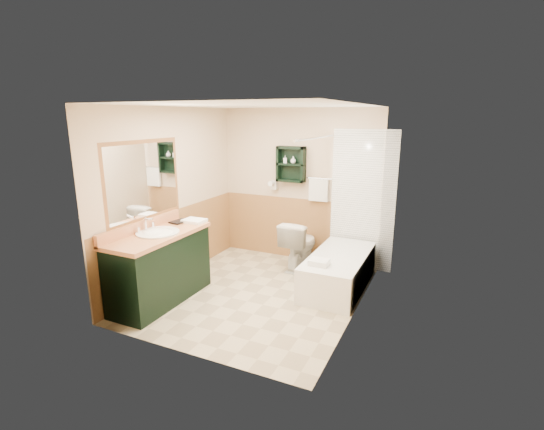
# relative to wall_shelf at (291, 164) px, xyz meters

# --- Properties ---
(floor) EXTENTS (3.00, 3.00, 0.00)m
(floor) POSITION_rel_wall_shelf_xyz_m (0.10, -1.41, -1.55)
(floor) COLOR #C3B38E
(floor) RESTS_ON ground
(back_wall) EXTENTS (2.60, 0.04, 2.40)m
(back_wall) POSITION_rel_wall_shelf_xyz_m (0.10, 0.11, -0.35)
(back_wall) COLOR beige
(back_wall) RESTS_ON ground
(left_wall) EXTENTS (0.04, 3.00, 2.40)m
(left_wall) POSITION_rel_wall_shelf_xyz_m (-1.22, -1.41, -0.35)
(left_wall) COLOR beige
(left_wall) RESTS_ON ground
(right_wall) EXTENTS (0.04, 3.00, 2.40)m
(right_wall) POSITION_rel_wall_shelf_xyz_m (1.42, -1.41, -0.35)
(right_wall) COLOR beige
(right_wall) RESTS_ON ground
(ceiling) EXTENTS (2.60, 3.00, 0.04)m
(ceiling) POSITION_rel_wall_shelf_xyz_m (0.10, -1.41, 0.87)
(ceiling) COLOR white
(ceiling) RESTS_ON back_wall
(wainscot_left) EXTENTS (2.98, 2.98, 1.00)m
(wainscot_left) POSITION_rel_wall_shelf_xyz_m (-1.19, -1.41, -1.05)
(wainscot_left) COLOR #B17D47
(wainscot_left) RESTS_ON left_wall
(wainscot_back) EXTENTS (2.58, 2.58, 1.00)m
(wainscot_back) POSITION_rel_wall_shelf_xyz_m (0.10, 0.08, -1.05)
(wainscot_back) COLOR #B17D47
(wainscot_back) RESTS_ON back_wall
(mirror_frame) EXTENTS (1.30, 1.30, 1.00)m
(mirror_frame) POSITION_rel_wall_shelf_xyz_m (-1.17, -1.96, -0.05)
(mirror_frame) COLOR brown
(mirror_frame) RESTS_ON left_wall
(mirror_glass) EXTENTS (1.20, 1.20, 0.90)m
(mirror_glass) POSITION_rel_wall_shelf_xyz_m (-1.17, -1.96, -0.05)
(mirror_glass) COLOR white
(mirror_glass) RESTS_ON left_wall
(tile_right) EXTENTS (1.50, 1.50, 2.10)m
(tile_right) POSITION_rel_wall_shelf_xyz_m (1.38, -0.66, -0.50)
(tile_right) COLOR white
(tile_right) RESTS_ON right_wall
(tile_back) EXTENTS (0.95, 0.95, 2.10)m
(tile_back) POSITION_rel_wall_shelf_xyz_m (1.13, 0.07, -0.50)
(tile_back) COLOR white
(tile_back) RESTS_ON back_wall
(tile_accent) EXTENTS (1.50, 1.50, 0.10)m
(tile_accent) POSITION_rel_wall_shelf_xyz_m (1.37, -0.66, 0.35)
(tile_accent) COLOR #134325
(tile_accent) RESTS_ON right_wall
(wall_shelf) EXTENTS (0.45, 0.15, 0.55)m
(wall_shelf) POSITION_rel_wall_shelf_xyz_m (0.00, 0.00, 0.00)
(wall_shelf) COLOR black
(wall_shelf) RESTS_ON back_wall
(hair_dryer) EXTENTS (0.10, 0.24, 0.18)m
(hair_dryer) POSITION_rel_wall_shelf_xyz_m (-0.30, 0.02, -0.35)
(hair_dryer) COLOR white
(hair_dryer) RESTS_ON back_wall
(towel_bar) EXTENTS (0.40, 0.06, 0.40)m
(towel_bar) POSITION_rel_wall_shelf_xyz_m (0.45, 0.04, -0.20)
(towel_bar) COLOR white
(towel_bar) RESTS_ON back_wall
(curtain_rod) EXTENTS (0.03, 1.60, 0.03)m
(curtain_rod) POSITION_rel_wall_shelf_xyz_m (0.63, -0.66, 0.45)
(curtain_rod) COLOR silver
(curtain_rod) RESTS_ON back_wall
(shower_curtain) EXTENTS (1.05, 1.05, 1.70)m
(shower_curtain) POSITION_rel_wall_shelf_xyz_m (0.63, -0.48, -0.40)
(shower_curtain) COLOR beige
(shower_curtain) RESTS_ON curtain_rod
(vanity) EXTENTS (0.59, 1.40, 0.89)m
(vanity) POSITION_rel_wall_shelf_xyz_m (-0.89, -2.08, -1.11)
(vanity) COLOR black
(vanity) RESTS_ON ground
(bathtub) EXTENTS (0.70, 1.50, 0.47)m
(bathtub) POSITION_rel_wall_shelf_xyz_m (1.03, -0.76, -1.32)
(bathtub) COLOR white
(bathtub) RESTS_ON ground
(toilet) EXTENTS (0.46, 0.77, 0.74)m
(toilet) POSITION_rel_wall_shelf_xyz_m (0.28, -0.31, -1.18)
(toilet) COLOR white
(toilet) RESTS_ON ground
(counter_towel) EXTENTS (0.29, 0.23, 0.04)m
(counter_towel) POSITION_rel_wall_shelf_xyz_m (-0.79, -1.47, -0.64)
(counter_towel) COLOR white
(counter_towel) RESTS_ON vanity
(vanity_book) EXTENTS (0.18, 0.05, 0.24)m
(vanity_book) POSITION_rel_wall_shelf_xyz_m (-1.06, -1.55, -0.54)
(vanity_book) COLOR black
(vanity_book) RESTS_ON vanity
(tub_towel) EXTENTS (0.24, 0.20, 0.07)m
(tub_towel) POSITION_rel_wall_shelf_xyz_m (0.89, -1.23, -1.05)
(tub_towel) COLOR white
(tub_towel) RESTS_ON bathtub
(soap_bottle_a) EXTENTS (0.08, 0.13, 0.05)m
(soap_bottle_a) POSITION_rel_wall_shelf_xyz_m (-0.09, -0.01, 0.04)
(soap_bottle_a) COLOR white
(soap_bottle_a) RESTS_ON wall_shelf
(soap_bottle_b) EXTENTS (0.10, 0.12, 0.08)m
(soap_bottle_b) POSITION_rel_wall_shelf_xyz_m (0.04, -0.01, 0.06)
(soap_bottle_b) COLOR white
(soap_bottle_b) RESTS_ON wall_shelf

